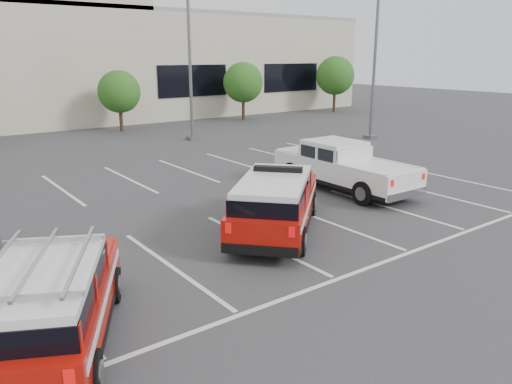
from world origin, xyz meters
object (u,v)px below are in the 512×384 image
(white_pickup, at_px, (342,171))
(ladder_suv, at_px, (50,310))
(light_pole_mid, at_px, (190,50))
(fire_chief_suv, at_px, (275,207))
(tree_mid_right, at_px, (120,93))
(convention_building, at_px, (4,58))
(light_pole_right, at_px, (375,50))
(tree_far_right, at_px, (336,77))
(tree_right, at_px, (244,84))

(white_pickup, relative_size, ladder_suv, 1.17)
(light_pole_mid, distance_m, white_pickup, 14.12)
(light_pole_mid, bearing_deg, white_pickup, -94.81)
(fire_chief_suv, bearing_deg, light_pole_mid, 115.86)
(tree_mid_right, bearing_deg, ladder_suv, -114.79)
(convention_building, height_order, light_pole_right, convention_building)
(tree_mid_right, relative_size, fire_chief_suv, 0.77)
(tree_mid_right, relative_size, light_pole_right, 0.39)
(convention_building, bearing_deg, fire_chief_suv, -88.78)
(tree_far_right, height_order, fire_chief_suv, tree_far_right)
(tree_right, xyz_separation_m, tree_far_right, (10.00, 0.00, 0.27))
(light_pole_mid, relative_size, white_pickup, 1.74)
(convention_building, distance_m, ladder_suv, 34.51)
(convention_building, xyz_separation_m, tree_far_right, (24.91, -9.82, -1.68))
(ladder_suv, bearing_deg, fire_chief_suv, 45.90)
(ladder_suv, bearing_deg, tree_mid_right, 92.30)
(tree_far_right, xyz_separation_m, ladder_suv, (-31.04, -23.91, -2.30))
(light_pole_right, xyz_separation_m, fire_chief_suv, (-15.15, -9.55, -4.43))
(light_pole_mid, height_order, light_pole_right, same)
(light_pole_mid, bearing_deg, tree_far_right, 18.48)
(tree_far_right, height_order, light_pole_mid, light_pole_mid)
(fire_chief_suv, bearing_deg, tree_far_right, 89.13)
(convention_building, relative_size, light_pole_right, 5.86)
(convention_building, height_order, tree_far_right, convention_building)
(fire_chief_suv, bearing_deg, tree_right, 104.04)
(white_pickup, bearing_deg, convention_building, 101.87)
(tree_right, xyz_separation_m, ladder_suv, (-21.04, -23.91, -2.03))
(tree_mid_right, xyz_separation_m, white_pickup, (0.79, -19.39, -1.79))
(tree_right, bearing_deg, tree_mid_right, -180.00)
(convention_building, bearing_deg, tree_right, -33.37)
(tree_mid_right, xyz_separation_m, ladder_suv, (-11.04, -23.91, -1.76))
(tree_right, bearing_deg, ladder_suv, -131.35)
(convention_building, distance_m, tree_far_right, 26.83)
(tree_mid_right, xyz_separation_m, light_pole_mid, (1.91, -6.05, 2.68))
(convention_building, xyz_separation_m, white_pickup, (5.70, -29.21, -4.00))
(fire_chief_suv, relative_size, white_pickup, 0.88)
(tree_far_right, distance_m, ladder_suv, 39.25)
(white_pickup, bearing_deg, fire_chief_suv, -155.48)
(tree_right, bearing_deg, fire_chief_suv, -123.40)
(fire_chief_suv, xyz_separation_m, white_pickup, (5.02, 2.20, -0.04))
(tree_mid_right, height_order, ladder_suv, tree_mid_right)
(light_pole_mid, bearing_deg, tree_mid_right, 107.52)
(tree_mid_right, relative_size, tree_right, 0.90)
(tree_right, height_order, light_pole_mid, light_pole_mid)
(tree_right, relative_size, tree_far_right, 0.91)
(light_pole_mid, distance_m, light_pole_right, 10.82)
(tree_far_right, xyz_separation_m, white_pickup, (-19.21, -19.39, -2.32))
(light_pole_right, distance_m, white_pickup, 13.28)
(fire_chief_suv, bearing_deg, ladder_suv, -113.76)
(light_pole_mid, bearing_deg, fire_chief_suv, -111.57)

